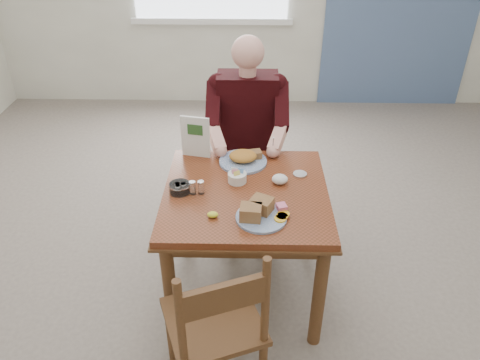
{
  "coord_description": "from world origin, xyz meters",
  "views": [
    {
      "loc": [
        0.01,
        -2.13,
        2.18
      ],
      "look_at": [
        -0.03,
        0.0,
        0.82
      ],
      "focal_mm": 35.0,
      "sensor_mm": 36.0,
      "label": 1
    }
  ],
  "objects_px": {
    "chair_far": "(247,160)",
    "diner": "(247,124)",
    "near_plate": "(260,212)",
    "table": "(246,207)",
    "far_plate": "(244,158)",
    "chair_near": "(216,327)"
  },
  "relations": [
    {
      "from": "chair_far",
      "to": "far_plate",
      "type": "distance_m",
      "value": 0.58
    },
    {
      "from": "table",
      "to": "chair_far",
      "type": "xyz_separation_m",
      "value": [
        0.0,
        0.8,
        -0.16
      ]
    },
    {
      "from": "far_plate",
      "to": "near_plate",
      "type": "bearing_deg",
      "value": -80.8
    },
    {
      "from": "table",
      "to": "far_plate",
      "type": "distance_m",
      "value": 0.33
    },
    {
      "from": "table",
      "to": "chair_near",
      "type": "xyz_separation_m",
      "value": [
        -0.12,
        -0.71,
        -0.16
      ]
    },
    {
      "from": "table",
      "to": "near_plate",
      "type": "height_order",
      "value": "near_plate"
    },
    {
      "from": "diner",
      "to": "far_plate",
      "type": "height_order",
      "value": "diner"
    },
    {
      "from": "table",
      "to": "diner",
      "type": "distance_m",
      "value": 0.73
    },
    {
      "from": "near_plate",
      "to": "far_plate",
      "type": "height_order",
      "value": "near_plate"
    },
    {
      "from": "diner",
      "to": "chair_near",
      "type": "bearing_deg",
      "value": -95.05
    },
    {
      "from": "chair_far",
      "to": "chair_near",
      "type": "xyz_separation_m",
      "value": [
        -0.12,
        -1.5,
        0.0
      ]
    },
    {
      "from": "table",
      "to": "chair_near",
      "type": "relative_size",
      "value": 0.97
    },
    {
      "from": "near_plate",
      "to": "table",
      "type": "bearing_deg",
      "value": 106.66
    },
    {
      "from": "chair_far",
      "to": "diner",
      "type": "relative_size",
      "value": 0.69
    },
    {
      "from": "diner",
      "to": "near_plate",
      "type": "distance_m",
      "value": 0.95
    },
    {
      "from": "table",
      "to": "diner",
      "type": "xyz_separation_m",
      "value": [
        0.0,
        0.71,
        0.17
      ]
    },
    {
      "from": "chair_near",
      "to": "near_plate",
      "type": "xyz_separation_m",
      "value": [
        0.2,
        0.47,
        0.3
      ]
    },
    {
      "from": "chair_far",
      "to": "diner",
      "type": "height_order",
      "value": "diner"
    },
    {
      "from": "chair_far",
      "to": "diner",
      "type": "bearing_deg",
      "value": -89.99
    },
    {
      "from": "table",
      "to": "near_plate",
      "type": "distance_m",
      "value": 0.29
    },
    {
      "from": "near_plate",
      "to": "diner",
      "type": "bearing_deg",
      "value": 94.35
    },
    {
      "from": "diner",
      "to": "far_plate",
      "type": "bearing_deg",
      "value": -92.24
    }
  ]
}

